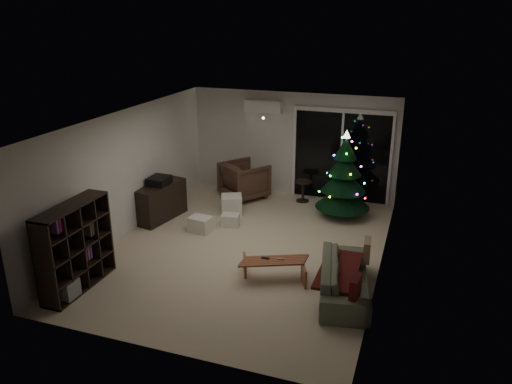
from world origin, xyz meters
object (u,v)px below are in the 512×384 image
media_cabinet (161,201)px  sofa (345,278)px  armchair (244,180)px  christmas_tree (344,174)px  coffee_table (274,269)px  bookshelf (66,246)px

media_cabinet → sofa: 4.65m
armchair → christmas_tree: 2.52m
sofa → coffee_table: size_ratio=1.73×
bookshelf → media_cabinet: (0.00, 3.00, -0.33)m
bookshelf → media_cabinet: size_ratio=1.15×
media_cabinet → armchair: bearing=65.4°
media_cabinet → sofa: media_cabinet is taller
armchair → sofa: size_ratio=0.51×
bookshelf → armchair: bearing=76.7°
bookshelf → armchair: 4.99m
media_cabinet → sofa: (4.30, -1.78, -0.12)m
bookshelf → coffee_table: bearing=24.4°
sofa → christmas_tree: size_ratio=0.99×
armchair → sofa: 4.71m
coffee_table → christmas_tree: christmas_tree is taller
armchair → sofa: armchair is taller
coffee_table → christmas_tree: size_ratio=0.57×
bookshelf → armchair: size_ratio=1.49×
sofa → coffee_table: bearing=75.7°
armchair → sofa: (3.04, -3.60, -0.16)m
bookshelf → sofa: bearing=17.3°
media_cabinet → christmas_tree: christmas_tree is taller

